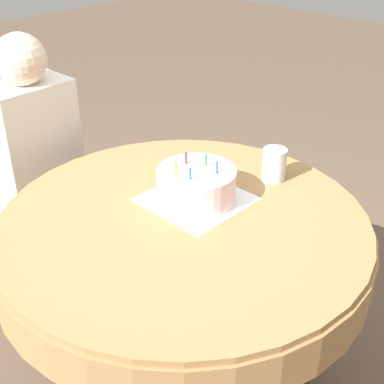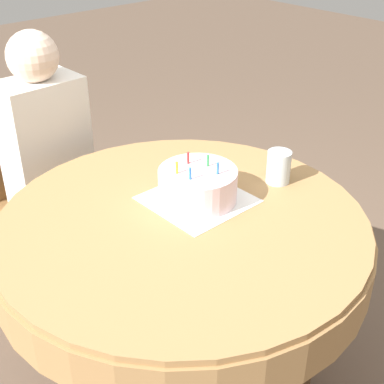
% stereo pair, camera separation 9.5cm
% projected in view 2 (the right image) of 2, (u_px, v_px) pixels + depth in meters
% --- Properties ---
extents(ground_plane, '(12.00, 12.00, 0.00)m').
position_uv_depth(ground_plane, '(184.00, 383.00, 2.02)').
color(ground_plane, brown).
extents(dining_table, '(1.17, 1.17, 0.75)m').
position_uv_depth(dining_table, '(182.00, 241.00, 1.69)').
color(dining_table, '#9E7547').
rests_on(dining_table, ground_plane).
extents(chair, '(0.45, 0.45, 0.92)m').
position_uv_depth(chair, '(44.00, 187.00, 2.33)').
color(chair, brown).
rests_on(chair, ground_plane).
extents(person, '(0.33, 0.30, 1.18)m').
position_uv_depth(person, '(49.00, 151.00, 2.17)').
color(person, beige).
rests_on(person, ground_plane).
extents(napkin, '(0.30, 0.30, 0.00)m').
position_uv_depth(napkin, '(198.00, 199.00, 1.73)').
color(napkin, white).
rests_on(napkin, dining_table).
extents(birthday_cake, '(0.25, 0.25, 0.14)m').
position_uv_depth(birthday_cake, '(198.00, 185.00, 1.71)').
color(birthday_cake, silver).
rests_on(birthday_cake, dining_table).
extents(drinking_glass, '(0.08, 0.08, 0.11)m').
position_uv_depth(drinking_glass, '(279.00, 167.00, 1.81)').
color(drinking_glass, silver).
rests_on(drinking_glass, dining_table).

